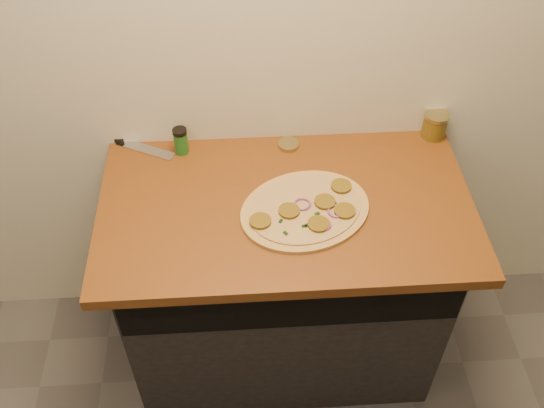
{
  "coord_description": "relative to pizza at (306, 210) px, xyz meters",
  "views": [
    {
      "loc": [
        -0.13,
        0.07,
        2.28
      ],
      "look_at": [
        -0.05,
        1.37,
        0.95
      ],
      "focal_mm": 40.0,
      "sensor_mm": 36.0,
      "label": 1
    }
  ],
  "objects": [
    {
      "name": "flour_spill",
      "position": [
        0.1,
        -0.01,
        -0.01
      ],
      "size": [
        0.19,
        0.19,
        0.0
      ],
      "primitive_type": "cylinder",
      "rotation": [
        0.0,
        0.0,
        0.28
      ],
      "color": "white",
      "rests_on": "countertop"
    },
    {
      "name": "countertop",
      "position": [
        -0.06,
        0.05,
        -0.03
      ],
      "size": [
        1.2,
        0.7,
        0.04
      ],
      "primitive_type": "cube",
      "color": "brown",
      "rests_on": "cabinet"
    },
    {
      "name": "salsa_jar",
      "position": [
        0.49,
        0.35,
        0.04
      ],
      "size": [
        0.09,
        0.09,
        0.1
      ],
      "color": "maroon",
      "rests_on": "countertop"
    },
    {
      "name": "mason_jar_lid",
      "position": [
        -0.03,
        0.32,
        -0.0
      ],
      "size": [
        0.09,
        0.09,
        0.02
      ],
      "primitive_type": "cylinder",
      "rotation": [
        0.0,
        0.0,
        -0.24
      ],
      "color": "tan",
      "rests_on": "countertop"
    },
    {
      "name": "cabinet",
      "position": [
        -0.06,
        0.08,
        -0.48
      ],
      "size": [
        1.1,
        0.6,
        0.86
      ],
      "primitive_type": "cube",
      "color": "black",
      "rests_on": "ground"
    },
    {
      "name": "pizza",
      "position": [
        0.0,
        0.0,
        0.0
      ],
      "size": [
        0.53,
        0.53,
        0.03
      ],
      "color": "tan",
      "rests_on": "countertop"
    },
    {
      "name": "spice_shaker",
      "position": [
        -0.4,
        0.31,
        0.04
      ],
      "size": [
        0.05,
        0.05,
        0.1
      ],
      "color": "#1F6321",
      "rests_on": "countertop"
    },
    {
      "name": "chefs_knife",
      "position": [
        -0.6,
        0.37,
        -0.0
      ],
      "size": [
        0.3,
        0.17,
        0.02
      ],
      "color": "#B7BAC1",
      "rests_on": "countertop"
    }
  ]
}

